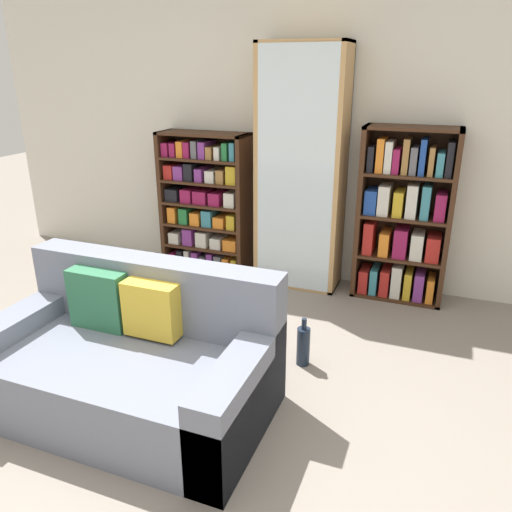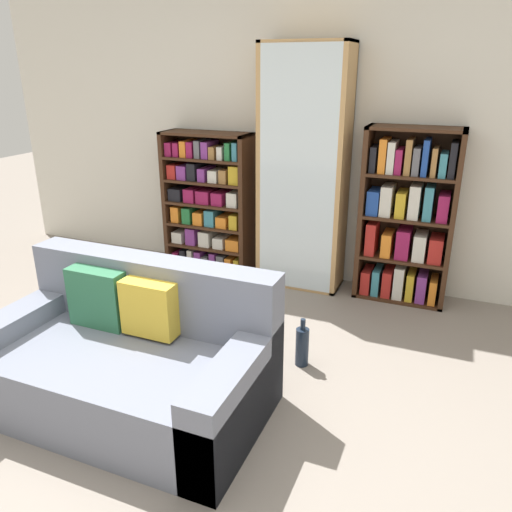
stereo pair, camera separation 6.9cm
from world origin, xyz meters
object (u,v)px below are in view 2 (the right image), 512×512
bookshelf_left (209,204)px  display_cabinet (304,171)px  couch (128,361)px  wine_bottle (302,346)px  bookshelf_right (406,220)px

bookshelf_left → display_cabinet: size_ratio=0.64×
couch → wine_bottle: couch is taller
display_cabinet → wine_bottle: size_ratio=6.10×
bookshelf_left → bookshelf_right: (1.82, 0.00, 0.05)m
bookshelf_left → display_cabinet: display_cabinet is taller
couch → display_cabinet: 2.23m
couch → wine_bottle: (0.81, 0.77, -0.14)m
couch → bookshelf_left: 2.19m
wine_bottle → couch: bearing=-136.6°
couch → bookshelf_right: (1.26, 2.09, 0.41)m
couch → bookshelf_right: 2.47m
couch → wine_bottle: size_ratio=4.78×
couch → bookshelf_left: (-0.55, 2.09, 0.36)m
bookshelf_left → bookshelf_right: bearing=0.0°
display_cabinet → bookshelf_right: 0.94m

